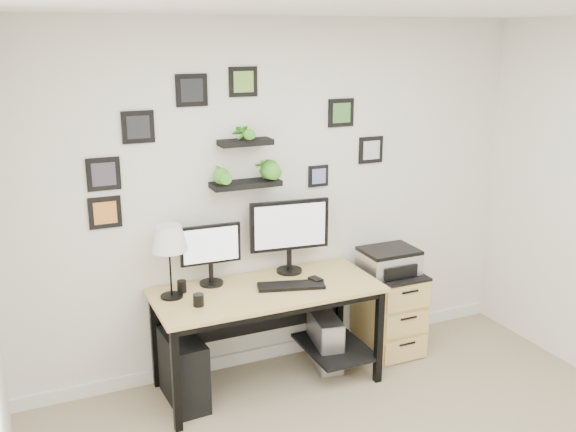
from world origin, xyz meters
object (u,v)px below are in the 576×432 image
desk (270,302)px  monitor_left (211,250)px  mug (198,300)px  pc_tower_grey (325,341)px  pc_tower_black (184,370)px  printer (389,261)px  table_lamp (169,240)px  monitor_right (290,230)px  file_cabinet (390,311)px

desk → monitor_left: monitor_left is taller
mug → pc_tower_grey: size_ratio=0.19×
monitor_left → pc_tower_black: 0.84m
pc_tower_black → pc_tower_grey: bearing=-0.7°
mug → printer: bearing=6.7°
desk → pc_tower_grey: bearing=4.5°
table_lamp → pc_tower_grey: table_lamp is taller
desk → monitor_right: monitor_right is taller
desk → table_lamp: (-0.69, 0.09, 0.53)m
desk → pc_tower_black: desk is taller
pc_tower_black → desk: bearing=-1.8°
monitor_right → printer: monitor_right is taller
mug → pc_tower_grey: bearing=9.1°
mug → pc_tower_black: 0.56m
printer → pc_tower_black: bearing=-177.3°
mug → file_cabinet: size_ratio=0.12×
table_lamp → printer: (1.72, -0.03, -0.39)m
monitor_left → pc_tower_grey: bearing=-10.5°
mug → file_cabinet: 1.69m
monitor_right → file_cabinet: (0.82, -0.13, -0.75)m
monitor_left → file_cabinet: monitor_left is taller
pc_tower_black → pc_tower_grey: size_ratio=1.12×
monitor_right → file_cabinet: bearing=-9.2°
desk → monitor_right: size_ratio=2.67×
monitor_left → printer: 1.43m
table_lamp → pc_tower_black: size_ratio=1.03×
monitor_left → table_lamp: size_ratio=0.88×
desk → file_cabinet: desk is taller
monitor_left → table_lamp: table_lamp is taller
monitor_left → pc_tower_grey: 1.17m
pc_tower_grey → pc_tower_black: bearing=-177.1°
monitor_right → pc_tower_black: 1.24m
printer → pc_tower_grey: bearing=-177.7°
printer → monitor_right: bearing=170.6°
desk → mug: size_ratio=19.64×
pc_tower_grey → printer: (0.56, 0.02, 0.56)m
table_lamp → file_cabinet: 1.93m
printer → mug: bearing=-173.3°
monitor_right → pc_tower_grey: monitor_right is taller
table_lamp → mug: size_ratio=6.23×
monitor_left → file_cabinet: bearing=-5.4°
desk → pc_tower_grey: 0.63m
monitor_right → monitor_left: bearing=179.8°
monitor_left → mug: (-0.19, -0.32, -0.22)m
desk → printer: size_ratio=3.76×
pc_tower_black → printer: size_ratio=1.15×
pc_tower_black → file_cabinet: file_cabinet is taller
desk → table_lamp: bearing=172.9°
table_lamp → pc_tower_grey: (1.16, -0.05, -0.95)m
monitor_right → table_lamp: size_ratio=1.18×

